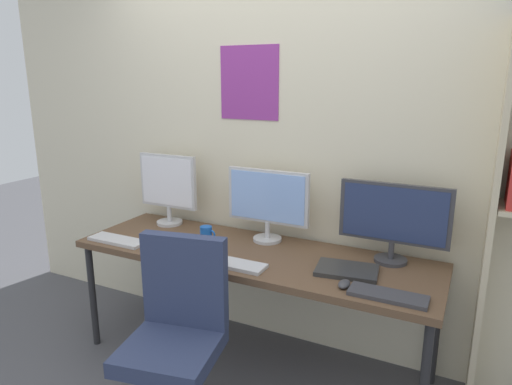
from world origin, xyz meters
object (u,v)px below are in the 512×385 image
at_px(keyboard_left, 118,240).
at_px(keyboard_right, 388,295).
at_px(monitor_right, 394,218).
at_px(coffee_mug, 206,233).
at_px(mouse_right_side, 172,244).
at_px(office_chair, 176,356).
at_px(mouse_left_side, 344,284).
at_px(monitor_center, 268,201).
at_px(desk, 252,260).
at_px(laptop_closed, 347,270).
at_px(keyboard_center, 233,264).
at_px(monitor_left, 168,186).

relative_size(keyboard_left, keyboard_right, 1.07).
height_order(monitor_right, coffee_mug, monitor_right).
xyz_separation_m(mouse_right_side, coffee_mug, (0.13, 0.20, 0.03)).
bearing_deg(office_chair, monitor_right, 45.39).
distance_m(mouse_left_side, coffee_mug, 1.00).
relative_size(office_chair, monitor_center, 1.84).
bearing_deg(mouse_right_side, desk, 17.75).
bearing_deg(mouse_right_side, keyboard_left, -167.65).
bearing_deg(keyboard_left, monitor_center, 28.01).
height_order(monitor_right, laptop_closed, monitor_right).
relative_size(desk, office_chair, 2.18).
relative_size(monitor_center, keyboard_right, 1.48).
xyz_separation_m(desk, monitor_center, (0.00, 0.21, 0.31)).
distance_m(keyboard_center, mouse_right_side, 0.48).
relative_size(monitor_center, monitor_right, 0.90).
height_order(mouse_left_side, coffee_mug, coffee_mug).
bearing_deg(laptop_closed, desk, 168.25).
bearing_deg(mouse_left_side, monitor_right, 71.44).
bearing_deg(laptop_closed, mouse_right_side, 178.11).
relative_size(keyboard_center, mouse_right_side, 3.85).
height_order(mouse_left_side, mouse_right_side, same).
relative_size(keyboard_left, laptop_closed, 1.21).
bearing_deg(monitor_center, keyboard_right, -28.01).
distance_m(desk, keyboard_right, 0.86).
bearing_deg(desk, office_chair, -97.88).
xyz_separation_m(keyboard_center, laptop_closed, (0.58, 0.19, 0.00)).
bearing_deg(keyboard_left, mouse_left_side, 0.56).
bearing_deg(monitor_center, laptop_closed, -23.24).
height_order(keyboard_left, laptop_closed, laptop_closed).
bearing_deg(keyboard_left, office_chair, -29.60).
height_order(keyboard_left, mouse_left_side, mouse_left_side).
height_order(monitor_left, keyboard_right, monitor_left).
bearing_deg(keyboard_left, keyboard_right, 0.00).
height_order(keyboard_center, mouse_right_side, mouse_right_side).
xyz_separation_m(monitor_right, keyboard_left, (-1.59, -0.44, -0.25)).
distance_m(keyboard_center, laptop_closed, 0.61).
bearing_deg(keyboard_center, monitor_left, 149.85).
bearing_deg(monitor_right, coffee_mug, -171.42).
bearing_deg(monitor_left, monitor_center, 0.00).
bearing_deg(monitor_right, desk, -164.42).
bearing_deg(desk, monitor_left, 164.42).
distance_m(monitor_left, keyboard_left, 0.52).
relative_size(keyboard_left, coffee_mug, 3.67).
relative_size(monitor_center, keyboard_left, 1.38).
bearing_deg(laptop_closed, coffee_mug, 166.87).
relative_size(desk, keyboard_left, 5.57).
relative_size(keyboard_center, coffee_mug, 3.49).
bearing_deg(monitor_left, coffee_mug, -22.03).
height_order(laptop_closed, coffee_mug, coffee_mug).
bearing_deg(laptop_closed, office_chair, -145.67).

